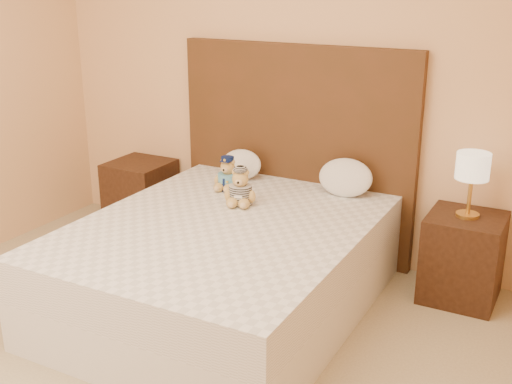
% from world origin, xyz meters
% --- Properties ---
extents(room_walls, '(4.04, 4.52, 2.72)m').
position_xyz_m(room_walls, '(0.00, 0.46, 1.81)').
color(room_walls, '#E7B27E').
rests_on(room_walls, ground).
extents(bed, '(1.60, 2.00, 0.55)m').
position_xyz_m(bed, '(0.00, 1.20, 0.28)').
color(bed, white).
rests_on(bed, ground).
extents(headboard, '(1.75, 0.08, 1.50)m').
position_xyz_m(headboard, '(0.00, 2.21, 0.75)').
color(headboard, '#4D2B17').
rests_on(headboard, ground).
extents(nightstand_left, '(0.45, 0.45, 0.55)m').
position_xyz_m(nightstand_left, '(-1.25, 2.00, 0.28)').
color(nightstand_left, '#3C2113').
rests_on(nightstand_left, ground).
extents(nightstand_right, '(0.45, 0.45, 0.55)m').
position_xyz_m(nightstand_right, '(1.25, 2.00, 0.28)').
color(nightstand_right, '#3C2113').
rests_on(nightstand_right, ground).
extents(lamp, '(0.20, 0.20, 0.40)m').
position_xyz_m(lamp, '(1.25, 2.00, 0.85)').
color(lamp, gold).
rests_on(lamp, nightstand_right).
extents(teddy_police, '(0.21, 0.20, 0.23)m').
position_xyz_m(teddy_police, '(-0.29, 1.75, 0.67)').
color(teddy_police, '#BC8D49').
rests_on(teddy_police, bed).
extents(teddy_prisoner, '(0.26, 0.26, 0.24)m').
position_xyz_m(teddy_prisoner, '(-0.07, 1.53, 0.67)').
color(teddy_prisoner, '#BC8D49').
rests_on(teddy_prisoner, bed).
extents(pillow_left, '(0.31, 0.20, 0.22)m').
position_xyz_m(pillow_left, '(-0.35, 2.03, 0.66)').
color(pillow_left, white).
rests_on(pillow_left, bed).
extents(pillow_right, '(0.37, 0.24, 0.26)m').
position_xyz_m(pillow_right, '(0.45, 2.03, 0.68)').
color(pillow_right, white).
rests_on(pillow_right, bed).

